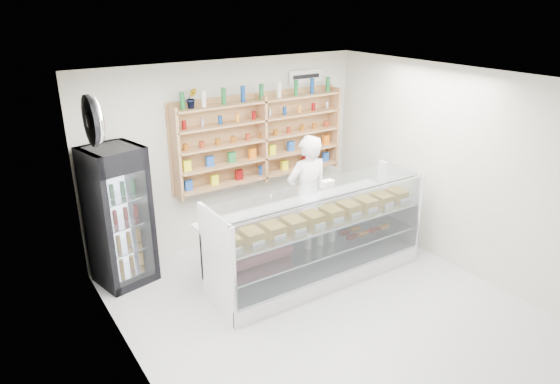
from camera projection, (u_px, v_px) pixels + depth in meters
room at (333, 208)px, 5.62m from camera, size 5.00×5.00×5.00m
display_counter at (316, 253)px, 6.80m from camera, size 3.04×0.91×1.32m
shop_worker at (307, 195)px, 7.31m from camera, size 0.69×0.48×1.82m
drinks_cooler at (119, 216)px, 6.51m from camera, size 0.81×0.79×1.89m
wall_shelving at (262, 139)px, 7.63m from camera, size 2.84×0.28×1.33m
potted_plant at (192, 98)px, 6.79m from camera, size 0.18×0.16×0.28m
security_mirror at (95, 120)px, 5.06m from camera, size 0.15×0.50×0.50m
wall_sign at (306, 76)px, 7.88m from camera, size 0.62×0.03×0.20m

